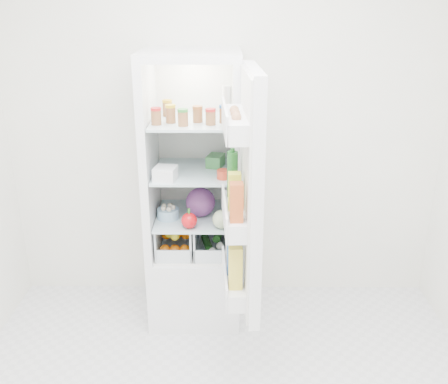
{
  "coord_description": "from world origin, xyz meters",
  "views": [
    {
      "loc": [
        0.02,
        -1.83,
        2.08
      ],
      "look_at": [
        -0.0,
        0.95,
        1.0
      ],
      "focal_mm": 40.0,
      "sensor_mm": 36.0,
      "label": 1
    }
  ],
  "objects_px": {
    "refrigerator": "(195,222)",
    "fridge_door": "(246,199)",
    "red_cabbage": "(201,202)",
    "mushroom_bowl": "(168,214)"
  },
  "relations": [
    {
      "from": "refrigerator",
      "to": "mushroom_bowl",
      "type": "height_order",
      "value": "refrigerator"
    },
    {
      "from": "red_cabbage",
      "to": "mushroom_bowl",
      "type": "bearing_deg",
      "value": -168.11
    },
    {
      "from": "fridge_door",
      "to": "refrigerator",
      "type": "bearing_deg",
      "value": 23.42
    },
    {
      "from": "mushroom_bowl",
      "to": "fridge_door",
      "type": "distance_m",
      "value": 0.77
    },
    {
      "from": "fridge_door",
      "to": "red_cabbage",
      "type": "bearing_deg",
      "value": 22.84
    },
    {
      "from": "refrigerator",
      "to": "fridge_door",
      "type": "bearing_deg",
      "value": -63.6
    },
    {
      "from": "refrigerator",
      "to": "fridge_door",
      "type": "xyz_separation_m",
      "value": [
        0.32,
        -0.64,
        0.43
      ]
    },
    {
      "from": "red_cabbage",
      "to": "fridge_door",
      "type": "distance_m",
      "value": 0.67
    },
    {
      "from": "refrigerator",
      "to": "red_cabbage",
      "type": "bearing_deg",
      "value": -59.42
    },
    {
      "from": "refrigerator",
      "to": "mushroom_bowl",
      "type": "xyz_separation_m",
      "value": [
        -0.17,
        -0.12,
        0.11
      ]
    }
  ]
}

